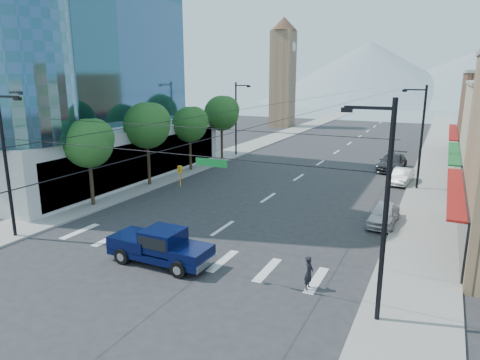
{
  "coord_description": "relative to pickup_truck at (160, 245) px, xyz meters",
  "views": [
    {
      "loc": [
        12.5,
        -17.4,
        9.75
      ],
      "look_at": [
        0.56,
        7.48,
        3.0
      ],
      "focal_mm": 32.0,
      "sensor_mm": 36.0,
      "label": 1
    }
  ],
  "objects": [
    {
      "name": "ground",
      "position": [
        0.47,
        0.18,
        -1.01
      ],
      "size": [
        160.0,
        160.0,
        0.0
      ],
      "primitive_type": "plane",
      "color": "#28282B",
      "rests_on": "ground"
    },
    {
      "name": "sidewalk_left",
      "position": [
        -11.53,
        40.18,
        -0.94
      ],
      "size": [
        4.0,
        120.0,
        0.15
      ],
      "primitive_type": "cube",
      "color": "gray",
      "rests_on": "ground"
    },
    {
      "name": "sidewalk_right",
      "position": [
        12.47,
        40.18,
        -0.94
      ],
      "size": [
        4.0,
        120.0,
        0.15
      ],
      "primitive_type": "cube",
      "color": "gray",
      "rests_on": "ground"
    },
    {
      "name": "office_tower",
      "position": [
        -25.79,
        14.03,
        13.44
      ],
      "size": [
        29.5,
        27.0,
        30.0
      ],
      "color": "#B7B7B2",
      "rests_on": "ground"
    },
    {
      "name": "clock_tower",
      "position": [
        -16.03,
        62.18,
        9.63
      ],
      "size": [
        4.8,
        4.8,
        20.4
      ],
      "color": "#8C6B4C",
      "rests_on": "ground"
    },
    {
      "name": "mountain_left",
      "position": [
        -14.53,
        150.18,
        9.99
      ],
      "size": [
        80.0,
        80.0,
        22.0
      ],
      "primitive_type": "cone",
      "color": "gray",
      "rests_on": "ground"
    },
    {
      "name": "mountain_right",
      "position": [
        20.47,
        160.18,
        7.99
      ],
      "size": [
        90.0,
        90.0,
        18.0
      ],
      "primitive_type": "cone",
      "color": "gray",
      "rests_on": "ground"
    },
    {
      "name": "tree_near",
      "position": [
        -10.6,
        6.27,
        3.98
      ],
      "size": [
        3.65,
        3.64,
        6.71
      ],
      "color": "black",
      "rests_on": "ground"
    },
    {
      "name": "tree_midnear",
      "position": [
        -10.6,
        13.27,
        4.58
      ],
      "size": [
        4.09,
        4.09,
        7.52
      ],
      "color": "black",
      "rests_on": "ground"
    },
    {
      "name": "tree_midfar",
      "position": [
        -10.6,
        20.27,
        3.98
      ],
      "size": [
        3.65,
        3.64,
        6.71
      ],
      "color": "black",
      "rests_on": "ground"
    },
    {
      "name": "tree_far",
      "position": [
        -10.6,
        27.27,
        4.58
      ],
      "size": [
        4.09,
        4.09,
        7.52
      ],
      "color": "black",
      "rests_on": "ground"
    },
    {
      "name": "signal_rig",
      "position": [
        0.66,
        -0.82,
        3.63
      ],
      "size": [
        21.8,
        0.2,
        9.0
      ],
      "color": "black",
      "rests_on": "ground"
    },
    {
      "name": "lamp_pole_nw",
      "position": [
        -10.2,
        30.18,
        3.93
      ],
      "size": [
        2.0,
        0.25,
        9.0
      ],
      "color": "black",
      "rests_on": "ground"
    },
    {
      "name": "lamp_pole_ne",
      "position": [
        11.14,
        22.18,
        3.93
      ],
      "size": [
        2.0,
        0.25,
        9.0
      ],
      "color": "black",
      "rests_on": "ground"
    },
    {
      "name": "pickup_truck",
      "position": [
        0.0,
        0.0,
        0.0
      ],
      "size": [
        5.77,
        2.3,
        1.94
      ],
      "rotation": [
        0.0,
        0.0,
        -0.01
      ],
      "color": "#070E38",
      "rests_on": "ground"
    },
    {
      "name": "pedestrian",
      "position": [
        7.94,
        0.67,
        -0.19
      ],
      "size": [
        0.39,
        0.6,
        1.64
      ],
      "primitive_type": "imported",
      "rotation": [
        0.0,
        0.0,
        1.57
      ],
      "color": "black",
      "rests_on": "ground"
    },
    {
      "name": "parked_car_near",
      "position": [
        9.87,
        11.55,
        -0.28
      ],
      "size": [
        1.87,
        4.36,
        1.47
      ],
      "primitive_type": "imported",
      "rotation": [
        0.0,
        0.0,
        -0.03
      ],
      "color": "silver",
      "rests_on": "ground"
    },
    {
      "name": "parked_car_mid",
      "position": [
        9.87,
        23.89,
        -0.3
      ],
      "size": [
        1.93,
        4.44,
        1.42
      ],
      "primitive_type": "imported",
      "rotation": [
        0.0,
        0.0,
        -0.1
      ],
      "color": "silver",
      "rests_on": "ground"
    },
    {
      "name": "parked_car_far",
      "position": [
        8.33,
        29.63,
        -0.15
      ],
      "size": [
        2.8,
        6.07,
        1.72
      ],
      "primitive_type": "imported",
      "rotation": [
        0.0,
        0.0,
        -0.07
      ],
      "color": "#323235",
      "rests_on": "ground"
    }
  ]
}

